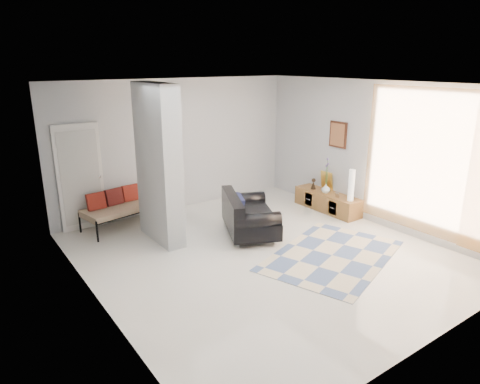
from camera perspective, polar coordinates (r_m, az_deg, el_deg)
floor at (r=7.34m, az=3.10°, el=-8.24°), size 6.00×6.00×0.00m
ceiling at (r=6.65m, az=3.50°, el=14.15°), size 6.00×6.00×0.00m
wall_back at (r=9.33m, az=-8.34°, el=6.18°), size 6.00×0.00×6.00m
wall_front at (r=5.00m, az=25.31°, el=-4.96°), size 6.00×0.00×6.00m
wall_left at (r=5.64m, az=-19.16°, el=-1.85°), size 0.00×6.00×6.00m
wall_right at (r=8.80m, az=17.48°, el=4.92°), size 0.00×6.00×6.00m
partition_column at (r=7.63m, az=-10.83°, el=3.62°), size 0.35×1.20×2.80m
hallway_door at (r=8.65m, az=-20.54°, el=1.82°), size 0.85×0.06×2.04m
curtain at (r=8.10m, az=23.58°, el=3.63°), size 0.00×2.55×2.55m
wall_art at (r=9.32m, az=12.95°, el=7.47°), size 0.04×0.45×0.55m
media_console at (r=9.51m, az=11.56°, el=-1.22°), size 0.45×1.60×0.80m
loveseat at (r=8.03m, az=0.94°, el=-3.16°), size 1.40×1.70×0.76m
daybed at (r=8.69m, az=-15.31°, el=-1.75°), size 1.73×0.98×0.77m
area_rug at (r=7.43m, az=12.17°, el=-8.27°), size 2.93×2.42×0.01m
cylinder_lamp at (r=8.95m, az=14.63°, el=0.87°), size 0.12×0.12×0.65m
bronze_figurine at (r=9.65m, az=9.77°, el=1.09°), size 0.14×0.14×0.24m
vase at (r=9.40m, az=11.37°, el=0.45°), size 0.21×0.21×0.20m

